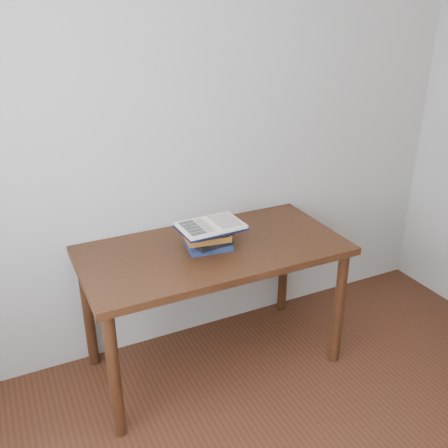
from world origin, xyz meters
TOP-DOWN VIEW (x-y plane):
  - room_shell at (-0.08, 0.01)m, footprint 3.54×3.54m
  - desk at (-0.07, 1.38)m, footprint 1.45×0.72m
  - book_stack at (-0.10, 1.38)m, footprint 0.26×0.21m
  - open_book at (-0.09, 1.36)m, footprint 0.35×0.25m

SIDE VIEW (x-z plane):
  - desk at x=-0.07m, z-range 0.29..1.07m
  - book_stack at x=-0.10m, z-range 0.78..0.90m
  - open_book at x=-0.09m, z-range 0.90..0.93m
  - room_shell at x=-0.08m, z-range 0.32..2.94m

